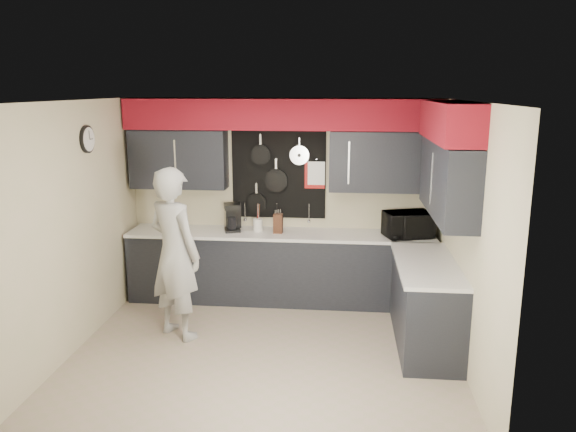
# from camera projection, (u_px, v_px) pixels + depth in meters

# --- Properties ---
(ground) EXTENTS (4.00, 4.00, 0.00)m
(ground) POSITION_uv_depth(u_px,v_px,m) (265.00, 350.00, 5.97)
(ground) COLOR tan
(ground) RESTS_ON ground
(back_wall_assembly) EXTENTS (4.00, 0.36, 2.60)m
(back_wall_assembly) POSITION_uv_depth(u_px,v_px,m) (282.00, 146.00, 7.07)
(back_wall_assembly) COLOR beige
(back_wall_assembly) RESTS_ON ground
(right_wall_assembly) EXTENTS (0.36, 3.50, 2.60)m
(right_wall_assembly) POSITION_uv_depth(u_px,v_px,m) (451.00, 168.00, 5.61)
(right_wall_assembly) COLOR beige
(right_wall_assembly) RESTS_ON ground
(left_wall_assembly) EXTENTS (0.05, 3.50, 2.60)m
(left_wall_assembly) POSITION_uv_depth(u_px,v_px,m) (76.00, 224.00, 5.87)
(left_wall_assembly) COLOR beige
(left_wall_assembly) RESTS_ON ground
(base_cabinets) EXTENTS (3.95, 2.20, 0.92)m
(base_cabinets) POSITION_uv_depth(u_px,v_px,m) (317.00, 276.00, 6.91)
(base_cabinets) COLOR black
(base_cabinets) RESTS_ON ground
(microwave) EXTENTS (0.66, 0.54, 0.31)m
(microwave) POSITION_uv_depth(u_px,v_px,m) (408.00, 225.00, 6.91)
(microwave) COLOR black
(microwave) RESTS_ON base_cabinets
(knife_block) EXTENTS (0.12, 0.12, 0.25)m
(knife_block) POSITION_uv_depth(u_px,v_px,m) (278.00, 223.00, 7.11)
(knife_block) COLOR #381911
(knife_block) RESTS_ON base_cabinets
(utensil_crock) EXTENTS (0.13, 0.13, 0.16)m
(utensil_crock) POSITION_uv_depth(u_px,v_px,m) (258.00, 225.00, 7.22)
(utensil_crock) COLOR silver
(utensil_crock) RESTS_ON base_cabinets
(coffee_maker) EXTENTS (0.25, 0.28, 0.36)m
(coffee_maker) POSITION_uv_depth(u_px,v_px,m) (233.00, 216.00, 7.22)
(coffee_maker) COLOR black
(coffee_maker) RESTS_ON base_cabinets
(person) EXTENTS (0.83, 0.76, 1.91)m
(person) POSITION_uv_depth(u_px,v_px,m) (175.00, 254.00, 6.12)
(person) COLOR #989896
(person) RESTS_ON ground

